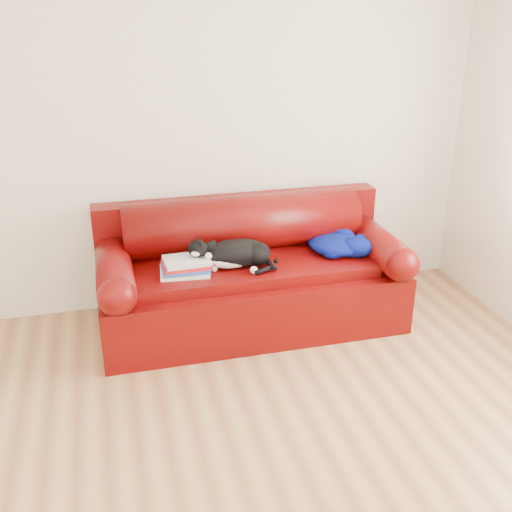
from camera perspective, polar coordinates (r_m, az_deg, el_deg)
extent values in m
plane|color=brown|center=(3.14, -1.40, -20.39)|extent=(4.50, 4.50, 0.00)
cube|color=beige|center=(4.33, -7.80, 11.49)|extent=(4.50, 0.02, 2.60)
cube|color=#410203|center=(4.30, -0.51, -3.83)|extent=(2.10, 0.90, 0.42)
cube|color=#410203|center=(4.15, -0.35, -1.18)|extent=(1.66, 0.62, 0.10)
cylinder|color=black|center=(4.00, -12.51, -9.71)|extent=(0.06, 0.06, 0.05)
cylinder|color=black|center=(4.41, 12.44, -6.38)|extent=(0.06, 0.06, 0.05)
cylinder|color=black|center=(4.58, -12.95, -5.32)|extent=(0.06, 0.06, 0.05)
cylinder|color=black|center=(4.94, 9.08, -2.78)|extent=(0.06, 0.06, 0.05)
cube|color=#410203|center=(4.53, -1.63, 0.60)|extent=(2.10, 0.18, 0.85)
cylinder|color=#410203|center=(4.34, -1.34, 3.17)|extent=(1.70, 0.40, 0.40)
cylinder|color=#410203|center=(4.05, -13.37, -1.07)|extent=(0.24, 0.88, 0.24)
sphere|color=#410203|center=(3.66, -13.10, -3.81)|extent=(0.24, 0.24, 0.24)
cylinder|color=#410203|center=(4.46, 11.15, 1.39)|extent=(0.24, 0.88, 0.24)
sphere|color=#410203|center=(4.10, 13.73, -0.82)|extent=(0.24, 0.24, 0.24)
cube|color=beige|center=(3.99, -6.69, -1.42)|extent=(0.34, 0.27, 0.02)
cube|color=white|center=(3.99, -6.69, -1.42)|extent=(0.33, 0.26, 0.02)
cube|color=#1F4AAA|center=(3.98, -6.71, -1.09)|extent=(0.32, 0.25, 0.02)
cube|color=white|center=(3.98, -6.71, -1.09)|extent=(0.31, 0.24, 0.02)
cube|color=#B0141C|center=(3.97, -6.72, -0.76)|extent=(0.30, 0.23, 0.02)
cube|color=white|center=(3.97, -6.72, -0.76)|extent=(0.29, 0.22, 0.02)
cube|color=silver|center=(3.96, -6.74, -0.43)|extent=(0.31, 0.24, 0.02)
cube|color=white|center=(3.96, -6.74, -0.43)|extent=(0.29, 0.23, 0.02)
ellipsoid|color=black|center=(4.04, -1.85, 0.28)|extent=(0.51, 0.38, 0.19)
ellipsoid|color=silver|center=(4.00, -2.22, -0.46)|extent=(0.34, 0.24, 0.12)
ellipsoid|color=silver|center=(4.03, -4.38, 0.27)|extent=(0.16, 0.15, 0.12)
ellipsoid|color=black|center=(4.04, 0.09, 0.08)|extent=(0.24, 0.24, 0.16)
ellipsoid|color=black|center=(4.06, -5.96, 1.19)|extent=(0.17, 0.16, 0.12)
ellipsoid|color=silver|center=(4.03, -6.15, 0.78)|extent=(0.08, 0.07, 0.05)
sphere|color=#BF7272|center=(4.02, -6.34, 0.77)|extent=(0.02, 0.02, 0.02)
cone|color=black|center=(4.01, -5.88, 1.73)|extent=(0.06, 0.06, 0.06)
cone|color=black|center=(4.07, -5.71, 2.05)|extent=(0.06, 0.06, 0.06)
cylinder|color=black|center=(4.02, 1.43, -0.79)|extent=(0.05, 0.16, 0.04)
sphere|color=silver|center=(4.05, -4.94, -0.80)|extent=(0.04, 0.04, 0.04)
sphere|color=silver|center=(3.95, -0.21, -1.35)|extent=(0.04, 0.04, 0.04)
ellipsoid|color=#020644|center=(4.31, 7.73, 1.14)|extent=(0.47, 0.45, 0.13)
ellipsoid|color=#020644|center=(4.27, 9.55, 0.96)|extent=(0.29, 0.27, 0.14)
ellipsoid|color=#020644|center=(4.37, 6.45, 1.33)|extent=(0.31, 0.33, 0.10)
ellipsoid|color=#020644|center=(4.41, 8.18, 1.79)|extent=(0.24, 0.21, 0.14)
ellipsoid|color=#020644|center=(4.22, 7.25, 0.48)|extent=(0.19, 0.20, 0.09)
ellipsoid|color=silver|center=(4.24, 8.67, 1.00)|extent=(0.18, 0.11, 0.04)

